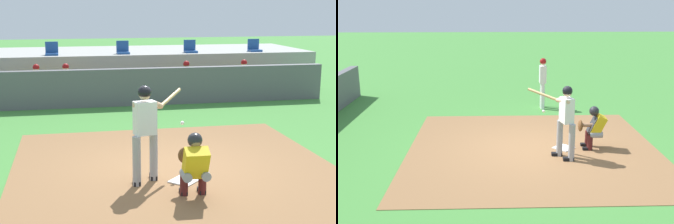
% 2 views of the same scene
% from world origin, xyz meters
% --- Properties ---
extents(ground_plane, '(80.00, 80.00, 0.00)m').
position_xyz_m(ground_plane, '(0.00, 0.00, 0.00)').
color(ground_plane, '#428438').
extents(dirt_infield, '(6.40, 6.40, 0.01)m').
position_xyz_m(dirt_infield, '(0.00, 0.00, 0.01)').
color(dirt_infield, olive).
rests_on(dirt_infield, ground).
extents(home_plate, '(0.62, 0.62, 0.02)m').
position_xyz_m(home_plate, '(0.00, -0.80, 0.02)').
color(home_plate, white).
rests_on(home_plate, dirt_infield).
extents(batter_at_plate, '(1.09, 1.06, 1.80)m').
position_xyz_m(batter_at_plate, '(-0.68, -0.69, 1.04)').
color(batter_at_plate, '#99999E').
rests_on(batter_at_plate, ground).
extents(catcher_crouched, '(0.49, 1.65, 1.13)m').
position_xyz_m(catcher_crouched, '(-0.00, -1.54, 0.61)').
color(catcher_crouched, gray).
rests_on(catcher_crouched, ground).
extents(on_deck_batter, '(0.58, 0.23, 1.79)m').
position_xyz_m(on_deck_batter, '(4.23, -0.73, 1.02)').
color(on_deck_batter, silver).
rests_on(on_deck_batter, ground).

